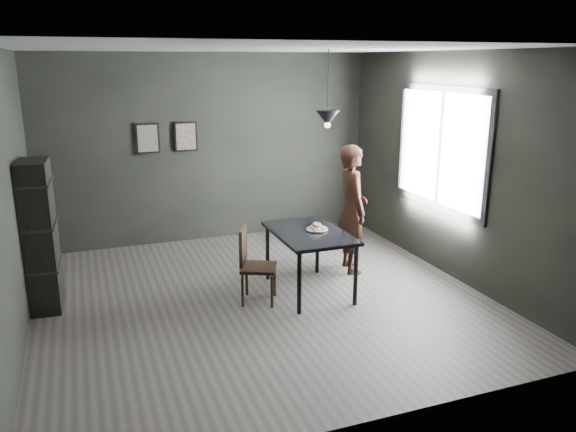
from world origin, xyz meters
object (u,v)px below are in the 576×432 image
object	(u,v)px
woman	(352,209)
cafe_table	(309,238)
wood_chair	(252,260)
shelf_unit	(40,237)
white_plate	(317,230)
pendant_lamp	(328,118)

from	to	relation	value
woman	cafe_table	bearing A→B (deg)	130.55
wood_chair	shelf_unit	world-z (taller)	shelf_unit
cafe_table	white_plate	size ratio (longest dim) A/B	5.22
white_plate	wood_chair	size ratio (longest dim) A/B	0.26
shelf_unit	white_plate	bearing A→B (deg)	-7.75
wood_chair	pendant_lamp	bearing A→B (deg)	32.31
woman	wood_chair	distance (m)	1.63
cafe_table	wood_chair	world-z (taller)	wood_chair
white_plate	shelf_unit	size ratio (longest dim) A/B	0.14
wood_chair	pendant_lamp	distance (m)	1.83
shelf_unit	woman	bearing A→B (deg)	1.45
shelf_unit	wood_chair	bearing A→B (deg)	-12.80
wood_chair	pendant_lamp	size ratio (longest dim) A/B	1.03
white_plate	wood_chair	xyz separation A→B (m)	(-0.82, -0.04, -0.25)
white_plate	shelf_unit	bearing A→B (deg)	168.85
cafe_table	pendant_lamp	size ratio (longest dim) A/B	1.39
white_plate	woman	bearing A→B (deg)	34.05
white_plate	woman	size ratio (longest dim) A/B	0.14
wood_chair	shelf_unit	distance (m)	2.31
cafe_table	shelf_unit	distance (m)	2.99
wood_chair	pendant_lamp	world-z (taller)	pendant_lamp
cafe_table	woman	xyz separation A→B (m)	(0.79, 0.48, 0.16)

